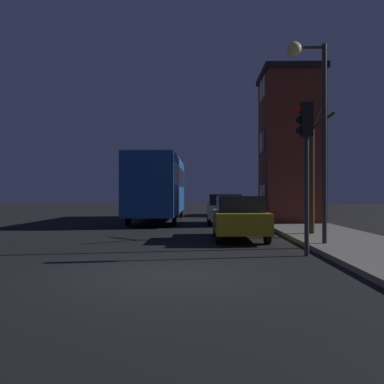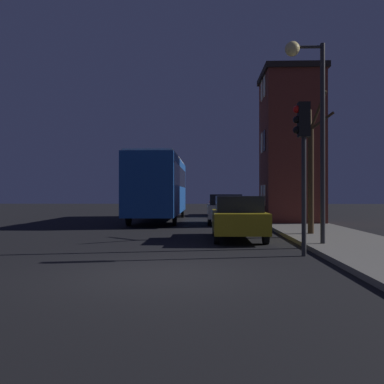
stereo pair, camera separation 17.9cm
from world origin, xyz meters
TOP-DOWN VIEW (x-y plane):
  - ground_plane at (0.00, 0.00)m, footprint 120.00×120.00m
  - brick_building at (5.55, 14.69)m, footprint 3.20×3.95m
  - streetlamp at (4.04, 4.22)m, footprint 1.19×0.45m
  - traffic_light at (3.45, 2.51)m, footprint 0.43×0.24m
  - bare_tree at (4.90, 7.47)m, footprint 1.00×2.27m
  - bus at (-1.82, 16.73)m, footprint 2.55×11.54m
  - car_near_lane at (2.07, 6.47)m, footprint 1.74×4.43m
  - car_mid_lane at (1.97, 14.28)m, footprint 1.86×3.84m
  - car_far_lane at (2.06, 23.12)m, footprint 1.71×4.72m

SIDE VIEW (x-z plane):
  - ground_plane at x=0.00m, z-range 0.00..0.00m
  - car_near_lane at x=2.07m, z-range 0.03..1.57m
  - car_far_lane at x=2.06m, z-range 0.03..1.61m
  - car_mid_lane at x=1.97m, z-range 0.04..1.63m
  - bus at x=-1.82m, z-range 0.35..4.10m
  - bare_tree at x=4.90m, z-range 0.00..5.16m
  - traffic_light at x=3.45m, z-range 0.88..4.87m
  - brick_building at x=5.55m, z-range 0.16..8.28m
  - streetlamp at x=4.04m, z-range 1.38..7.44m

